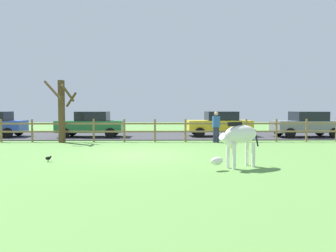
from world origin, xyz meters
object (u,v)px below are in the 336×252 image
at_px(bare_tree, 62,109).
at_px(crow_on_grass, 48,158).
at_px(parked_car_grey, 306,124).
at_px(parked_car_green, 91,124).
at_px(zebra, 239,138).
at_px(visitor_near_fence, 216,125).
at_px(parked_car_yellow, 219,124).

distance_m(bare_tree, crow_on_grass, 6.76).
xyz_separation_m(bare_tree, parked_car_grey, (14.19, 2.62, -0.92)).
bearing_deg(parked_car_green, crow_on_grass, -86.83).
bearing_deg(zebra, visitor_near_fence, 86.08).
relative_size(zebra, parked_car_yellow, 0.42).
height_order(bare_tree, parked_car_grey, bare_tree).
xyz_separation_m(parked_car_yellow, visitor_near_fence, (-0.77, -3.49, 0.06)).
bearing_deg(bare_tree, zebra, -45.05).
distance_m(bare_tree, visitor_near_fence, 8.21).
bearing_deg(bare_tree, visitor_near_fence, -1.21).
bearing_deg(crow_on_grass, zebra, -11.48).
relative_size(parked_car_green, visitor_near_fence, 2.45).
bearing_deg(visitor_near_fence, parked_car_green, 157.16).
bearing_deg(parked_car_green, bare_tree, -107.61).
bearing_deg(crow_on_grass, bare_tree, 102.58).
height_order(zebra, crow_on_grass, zebra).
relative_size(crow_on_grass, parked_car_green, 0.05).
bearing_deg(parked_car_green, parked_car_yellow, 3.12).
bearing_deg(visitor_near_fence, zebra, -93.92).
bearing_deg(parked_car_yellow, visitor_near_fence, -102.43).
xyz_separation_m(parked_car_green, parked_car_grey, (13.28, -0.26, 0.00)).
bearing_deg(visitor_near_fence, parked_car_grey, 24.84).
bearing_deg(bare_tree, parked_car_green, 72.39).
distance_m(bare_tree, zebra, 10.87).
distance_m(parked_car_yellow, visitor_near_fence, 3.58).
relative_size(crow_on_grass, parked_car_grey, 0.05).
distance_m(parked_car_green, parked_car_yellow, 8.03).
xyz_separation_m(crow_on_grass, parked_car_grey, (12.76, 9.02, 0.72)).
bearing_deg(crow_on_grass, parked_car_green, 93.17).
height_order(crow_on_grass, parked_car_green, parked_car_green).
bearing_deg(crow_on_grass, parked_car_yellow, 52.32).
height_order(bare_tree, parked_car_green, bare_tree).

